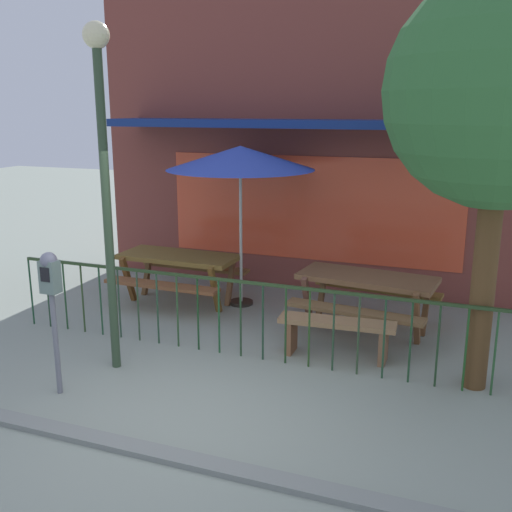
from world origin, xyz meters
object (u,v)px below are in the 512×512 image
(picnic_table_left, at_px, (179,265))
(street_tree, at_px, (502,94))
(patio_umbrella, at_px, (240,158))
(patio_bench, at_px, (337,330))
(parking_meter_near, at_px, (51,286))
(street_lamp, at_px, (103,151))
(picnic_table_right, at_px, (367,287))

(picnic_table_left, relative_size, street_tree, 0.43)
(patio_umbrella, bearing_deg, patio_bench, -38.40)
(street_tree, bearing_deg, parking_meter_near, -157.28)
(picnic_table_left, xyz_separation_m, patio_bench, (2.74, -1.17, -0.26))
(patio_bench, bearing_deg, picnic_table_left, 156.95)
(picnic_table_left, bearing_deg, patio_bench, -23.05)
(parking_meter_near, distance_m, street_lamp, 1.54)
(picnic_table_left, xyz_separation_m, parking_meter_near, (0.21, -3.11, 0.58))
(patio_bench, relative_size, street_lamp, 0.37)
(parking_meter_near, xyz_separation_m, street_lamp, (0.19, 0.78, 1.31))
(street_tree, bearing_deg, picnic_table_left, 162.26)
(picnic_table_left, bearing_deg, street_lamp, -80.44)
(picnic_table_left, distance_m, picnic_table_right, 2.91)
(picnic_table_left, xyz_separation_m, street_tree, (4.33, -1.38, 2.47))
(street_lamp, bearing_deg, parking_meter_near, -103.39)
(picnic_table_left, height_order, street_tree, street_tree)
(picnic_table_right, relative_size, street_lamp, 0.51)
(street_lamp, bearing_deg, picnic_table_left, 99.56)
(street_tree, bearing_deg, patio_bench, 172.21)
(picnic_table_right, relative_size, parking_meter_near, 1.26)
(patio_umbrella, height_order, patio_bench, patio_umbrella)
(patio_umbrella, xyz_separation_m, street_lamp, (-0.52, -2.61, 0.27))
(patio_bench, distance_m, parking_meter_near, 3.30)
(patio_umbrella, xyz_separation_m, parking_meter_near, (-0.71, -3.39, -1.04))
(patio_umbrella, distance_m, parking_meter_near, 3.62)
(picnic_table_right, xyz_separation_m, patio_umbrella, (-2.00, 0.43, 1.62))
(patio_bench, xyz_separation_m, parking_meter_near, (-2.54, -1.94, 0.84))
(picnic_table_left, relative_size, patio_umbrella, 0.75)
(picnic_table_left, relative_size, street_lamp, 0.48)
(picnic_table_left, relative_size, patio_bench, 1.28)
(picnic_table_right, xyz_separation_m, street_tree, (1.42, -1.24, 2.47))
(picnic_table_right, height_order, patio_umbrella, patio_umbrella)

